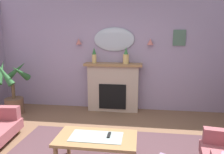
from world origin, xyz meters
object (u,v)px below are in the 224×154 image
at_px(mantel_vase_centre, 126,57).
at_px(wall_sconce_right, 150,42).
at_px(coffee_table, 96,141).
at_px(mantel_vase_left, 94,55).
at_px(wall_sconce_left, 79,41).
at_px(framed_picture, 179,38).
at_px(potted_plant_corner_palm, 13,90).
at_px(wall_mirror, 114,39).
at_px(fireplace, 113,87).
at_px(tv_remote, 109,135).

distance_m(mantel_vase_centre, wall_sconce_right, 0.66).
bearing_deg(mantel_vase_centre, coffee_table, -95.76).
distance_m(mantel_vase_left, wall_sconce_right, 1.34).
relative_size(wall_sconce_left, framed_picture, 0.39).
xyz_separation_m(mantel_vase_left, potted_plant_corner_palm, (-1.82, -0.51, -0.78)).
height_order(mantel_vase_left, wall_sconce_left, wall_sconce_left).
height_order(wall_mirror, wall_sconce_left, wall_mirror).
bearing_deg(potted_plant_corner_palm, fireplace, 13.29).
bearing_deg(framed_picture, coffee_table, -120.22).
height_order(fireplace, wall_mirror, wall_mirror).
height_order(wall_sconce_left, tv_remote, wall_sconce_left).
relative_size(fireplace, wall_sconce_right, 9.71).
xyz_separation_m(wall_mirror, potted_plant_corner_palm, (-2.27, -0.68, -1.15)).
distance_m(fireplace, wall_sconce_right, 1.38).
relative_size(fireplace, coffee_table, 1.24).
distance_m(wall_sconce_right, framed_picture, 0.66).
height_order(mantel_vase_centre, wall_sconce_left, wall_sconce_left).
distance_m(mantel_vase_centre, wall_mirror, 0.52).
distance_m(tv_remote, potted_plant_corner_palm, 3.04).
relative_size(wall_sconce_left, potted_plant_corner_palm, 0.11).
bearing_deg(fireplace, tv_remote, -83.94).
relative_size(wall_mirror, potted_plant_corner_palm, 0.76).
distance_m(mantel_vase_left, coffee_table, 2.52).
relative_size(fireplace, framed_picture, 3.78).
relative_size(mantel_vase_centre, coffee_table, 0.34).
height_order(wall_mirror, tv_remote, wall_mirror).
xyz_separation_m(wall_sconce_right, framed_picture, (0.65, 0.06, 0.09)).
relative_size(coffee_table, potted_plant_corner_palm, 0.87).
relative_size(wall_mirror, tv_remote, 6.00).
xyz_separation_m(fireplace, mantel_vase_centre, (0.30, -0.03, 0.75)).
height_order(framed_picture, tv_remote, framed_picture).
height_order(framed_picture, potted_plant_corner_palm, framed_picture).
bearing_deg(wall_mirror, wall_sconce_right, -3.37).
bearing_deg(potted_plant_corner_palm, wall_sconce_right, 11.38).
xyz_separation_m(fireplace, tv_remote, (0.24, -2.25, -0.12)).
bearing_deg(potted_plant_corner_palm, coffee_table, -37.00).
relative_size(mantel_vase_left, wall_sconce_left, 2.61).
bearing_deg(framed_picture, mantel_vase_centre, -171.47).
xyz_separation_m(mantel_vase_left, tv_remote, (0.69, -2.22, -0.89)).
height_order(fireplace, framed_picture, framed_picture).
relative_size(mantel_vase_centre, wall_sconce_left, 2.69).
bearing_deg(fireplace, coffee_table, -88.24).
xyz_separation_m(mantel_vase_left, wall_mirror, (0.45, 0.17, 0.37)).
distance_m(mantel_vase_left, tv_remote, 2.49).
bearing_deg(wall_sconce_right, coffee_table, -108.03).
distance_m(mantel_vase_left, wall_mirror, 0.61).
distance_m(fireplace, wall_sconce_left, 1.38).
distance_m(mantel_vase_centre, coffee_table, 2.47).
height_order(wall_mirror, potted_plant_corner_palm, wall_mirror).
relative_size(mantel_vase_centre, tv_remote, 2.35).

